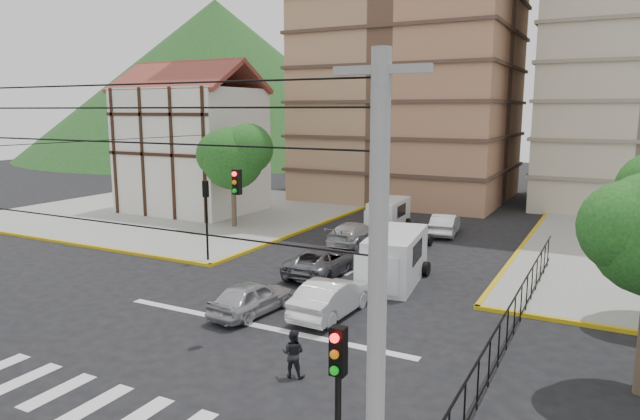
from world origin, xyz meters
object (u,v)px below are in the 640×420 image
Objects in this scene: van_left_lane at (387,216)px; pedestrian_crosswalk at (293,353)px; van_right_lane at (394,260)px; car_white_front_right at (332,297)px; traffic_light_se at (338,403)px; traffic_light_nw at (206,207)px; car_silver_front_left at (252,298)px.

pedestrian_crosswalk is at bearing -80.15° from van_left_lane.
pedestrian_crosswalk is at bearing -94.16° from van_right_lane.
car_white_front_right is at bearing -87.11° from pedestrian_crosswalk.
traffic_light_se is at bearing -74.57° from van_left_lane.
traffic_light_se reaches higher than van_right_lane.
traffic_light_se reaches higher than car_white_front_right.
car_white_front_right is (-5.83, 11.43, -2.35)m from traffic_light_se.
traffic_light_se is at bearing -45.00° from traffic_light_nw.
car_silver_front_left is 3.31m from car_white_front_right.
car_silver_front_left is at bearing -54.08° from pedestrian_crosswalk.
traffic_light_nw is 0.95× the size of car_white_front_right.
car_white_front_right is (4.08, -16.81, -0.27)m from van_left_lane.
van_right_lane reaches higher than car_white_front_right.
van_left_lane reaches higher than pedestrian_crosswalk.
van_right_lane is 1.39× the size of car_silver_front_left.
traffic_light_nw reaches higher than van_right_lane.
van_left_lane is (-9.91, 28.24, -2.08)m from traffic_light_se.
traffic_light_nw is at bearing -118.13° from van_left_lane.
pedestrian_crosswalk is at bearing 126.86° from traffic_light_se.
van_right_lane is 3.68× the size of pedestrian_crosswalk.
car_silver_front_left is (6.78, -5.61, -2.41)m from traffic_light_nw.
traffic_light_se reaches higher than car_silver_front_left.
traffic_light_nw is at bearing -33.62° from car_silver_front_left.
traffic_light_se is 22.06m from traffic_light_nw.
traffic_light_se is at bearing 115.66° from pedestrian_crosswalk.
traffic_light_nw is at bearing 135.00° from traffic_light_se.
traffic_light_se is 13.04m from car_white_front_right.
car_silver_front_left is 2.65× the size of pedestrian_crosswalk.
car_white_front_right is at bearing -105.55° from van_right_lane.
car_silver_front_left is (1.10, -18.25, -0.33)m from van_left_lane.
traffic_light_nw is 1.07× the size of car_silver_front_left.
car_white_front_right is at bearing -80.26° from van_left_lane.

